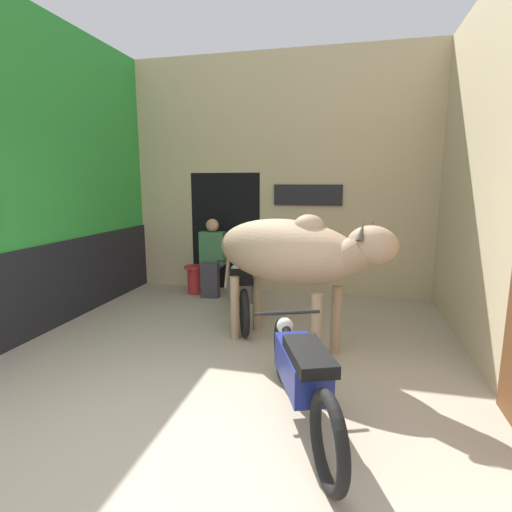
{
  "coord_description": "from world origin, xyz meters",
  "views": [
    {
      "loc": [
        1.17,
        -2.21,
        1.85
      ],
      "look_at": [
        0.19,
        1.96,
        1.06
      ],
      "focal_mm": 28.0,
      "sensor_mm": 36.0,
      "label": 1
    }
  ],
  "objects_px": {
    "plastic_stool": "(195,279)",
    "shopkeeper_seated": "(212,256)",
    "cow": "(291,252)",
    "motorcycle_near": "(301,373)",
    "motorcycle_far": "(239,289)"
  },
  "relations": [
    {
      "from": "plastic_stool",
      "to": "shopkeeper_seated",
      "type": "bearing_deg",
      "value": -11.83
    },
    {
      "from": "motorcycle_far",
      "to": "shopkeeper_seated",
      "type": "bearing_deg",
      "value": 127.24
    },
    {
      "from": "motorcycle_near",
      "to": "plastic_stool",
      "type": "distance_m",
      "value": 3.97
    },
    {
      "from": "shopkeeper_seated",
      "to": "plastic_stool",
      "type": "relative_size",
      "value": 2.71
    },
    {
      "from": "cow",
      "to": "shopkeeper_seated",
      "type": "height_order",
      "value": "cow"
    },
    {
      "from": "cow",
      "to": "motorcycle_near",
      "type": "bearing_deg",
      "value": -78.01
    },
    {
      "from": "cow",
      "to": "motorcycle_near",
      "type": "xyz_separation_m",
      "value": [
        0.3,
        -1.43,
        -0.67
      ]
    },
    {
      "from": "cow",
      "to": "motorcycle_far",
      "type": "distance_m",
      "value": 1.36
    },
    {
      "from": "cow",
      "to": "motorcycle_near",
      "type": "height_order",
      "value": "cow"
    },
    {
      "from": "motorcycle_far",
      "to": "shopkeeper_seated",
      "type": "distance_m",
      "value": 1.24
    },
    {
      "from": "cow",
      "to": "motorcycle_near",
      "type": "relative_size",
      "value": 1.18
    },
    {
      "from": "cow",
      "to": "shopkeeper_seated",
      "type": "relative_size",
      "value": 1.72
    },
    {
      "from": "shopkeeper_seated",
      "to": "motorcycle_near",
      "type": "bearing_deg",
      "value": -60.16
    },
    {
      "from": "plastic_stool",
      "to": "motorcycle_near",
      "type": "bearing_deg",
      "value": -56.45
    },
    {
      "from": "motorcycle_far",
      "to": "shopkeeper_seated",
      "type": "relative_size",
      "value": 1.48
    }
  ]
}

